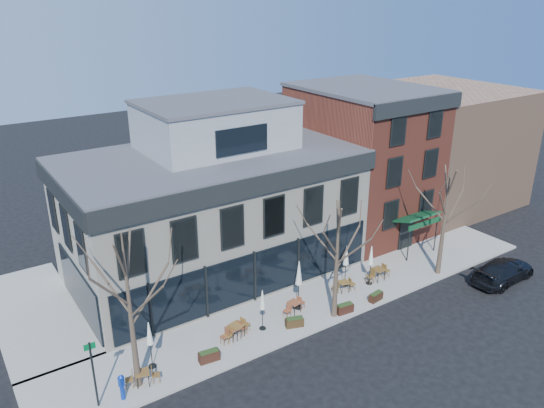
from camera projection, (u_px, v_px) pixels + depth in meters
ground at (254, 303)px, 32.10m from camera, size 120.00×120.00×0.00m
sidewalk_front at (318, 302)px, 32.11m from camera, size 33.50×4.70×0.15m
sidewalk_side at (36, 314)px, 30.85m from camera, size 4.50×12.00×0.15m
corner_building at (212, 205)px, 34.31m from camera, size 18.39×10.39×11.10m
red_brick_building at (362, 159)px, 40.63m from camera, size 8.20×11.78×11.18m
bg_building at (437, 145)px, 46.85m from camera, size 12.00×12.00×10.00m
tree_corner at (130, 311)px, 23.65m from camera, size 3.93×3.98×7.92m
tree_mid at (337, 259)px, 29.26m from camera, size 3.50×3.55×7.04m
tree_right at (445, 219)px, 33.86m from camera, size 3.72×3.77×7.48m
sign_pole at (93, 371)px, 23.18m from camera, size 0.50×0.10×3.40m
parked_sedan at (503, 271)px, 34.33m from camera, size 5.14×2.29×1.47m
call_box at (122, 386)px, 24.02m from camera, size 0.28×0.27×1.36m
cafe_set_0 at (142, 377)px, 25.02m from camera, size 1.69×0.87×0.87m
cafe_set_1 at (237, 329)px, 28.52m from camera, size 1.82×0.89×0.93m
cafe_set_2 at (234, 332)px, 28.35m from camera, size 1.71×0.75×0.88m
cafe_set_3 at (294, 306)px, 30.69m from camera, size 1.69×0.80×0.87m
cafe_set_4 at (344, 285)px, 32.90m from camera, size 1.63×0.76×0.83m
cafe_set_5 at (378, 273)px, 34.21m from camera, size 1.88×0.77×0.99m
umbrella_0 at (149, 336)px, 25.71m from camera, size 0.42×0.42×2.60m
umbrella_1 at (262, 302)px, 28.73m from camera, size 0.39×0.39×2.46m
umbrella_2 at (299, 275)px, 30.52m from camera, size 0.50×0.50×3.10m
umbrella_3 at (346, 257)px, 33.13m from camera, size 0.44×0.44×2.75m
umbrella_4 at (371, 257)px, 33.26m from camera, size 0.43×0.43×2.68m
planter_0 at (209, 356)px, 26.70m from camera, size 1.11×0.55×0.60m
planter_1 at (294, 322)px, 29.48m from camera, size 1.09×0.72×0.57m
planter_2 at (345, 308)px, 30.76m from camera, size 1.09×0.54×0.58m
planter_3 at (376, 296)px, 32.00m from camera, size 1.02×0.53×0.54m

